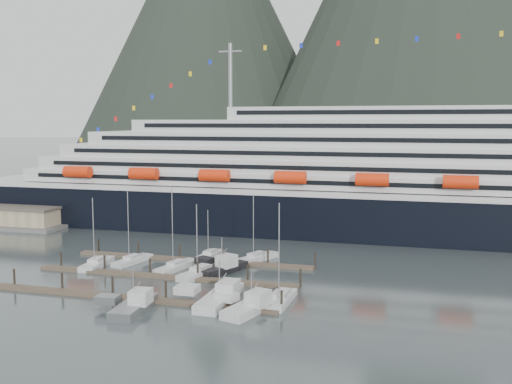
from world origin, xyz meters
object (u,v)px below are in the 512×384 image
cruise_ship (391,184)px  trawler_c (219,296)px  sailboat_h (280,300)px  sailboat_e (132,261)px  trawler_e (221,267)px  trawler_b (133,305)px  trawler_d (251,305)px  sailboat_f (210,255)px  sailboat_d (177,267)px  sailboat_g (257,258)px  sailboat_a (97,264)px  sailboat_c (201,273)px

cruise_ship → trawler_c: (-21.09, -62.39, -11.14)m
sailboat_h → sailboat_e: bearing=63.7°
sailboat_h → trawler_e: size_ratio=1.40×
sailboat_e → cruise_ship: bearing=-34.9°
trawler_b → trawler_c: trawler_c is taller
trawler_d → cruise_ship: bearing=2.6°
sailboat_f → trawler_d: 35.03m
trawler_e → trawler_c: bearing=-140.5°
trawler_b → cruise_ship: bearing=-28.8°
sailboat_d → sailboat_e: 10.29m
trawler_e → sailboat_h: bearing=-114.2°
sailboat_d → trawler_b: bearing=-158.0°
sailboat_g → trawler_b: sailboat_g is taller
sailboat_f → trawler_c: 29.82m
sailboat_e → sailboat_h: size_ratio=0.91×
sailboat_a → sailboat_g: bearing=-70.4°
sailboat_h → sailboat_a: bearing=72.7°
sailboat_e → sailboat_h: bearing=-105.6°
sailboat_f → trawler_b: (1.42, -35.00, 0.49)m
trawler_d → trawler_e: bearing=45.6°
trawler_b → trawler_c: bearing=-58.2°
trawler_c → sailboat_e: bearing=51.6°
trawler_e → sailboat_d: bearing=112.1°
sailboat_g → trawler_b: bearing=-168.8°
sailboat_d → sailboat_f: size_ratio=1.58×
cruise_ship → sailboat_e: bearing=-136.2°
sailboat_d → sailboat_f: 10.93m
sailboat_a → sailboat_e: sailboat_e is taller
sailboat_c → sailboat_f: (-3.45, 13.79, -0.04)m
sailboat_e → trawler_b: 29.94m
sailboat_c → sailboat_h: sailboat_h is taller
sailboat_e → sailboat_a: bearing=144.0°
cruise_ship → trawler_e: cruise_ship is taller
sailboat_a → sailboat_h: size_ratio=0.86×
sailboat_c → trawler_b: sailboat_c is taller
sailboat_g → trawler_c: 27.51m
sailboat_f → trawler_e: size_ratio=0.89×
sailboat_h → trawler_c: sailboat_h is taller
sailboat_g → trawler_b: 35.98m
sailboat_a → trawler_e: (23.69, 2.57, 0.46)m
sailboat_e → trawler_e: bearing=-84.7°
sailboat_c → trawler_c: size_ratio=0.97×
sailboat_e → trawler_c: sailboat_e is taller
sailboat_c → trawler_c: bearing=-135.3°
sailboat_c → trawler_e: bearing=-25.8°
sailboat_a → sailboat_c: (21.01, -0.68, 0.00)m
sailboat_e → sailboat_h: (33.32, -16.89, 0.03)m
sailboat_g → trawler_b: (-8.32, -35.00, 0.46)m
trawler_b → sailboat_f: bearing=-2.4°
sailboat_a → sailboat_f: (17.55, 13.11, -0.04)m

